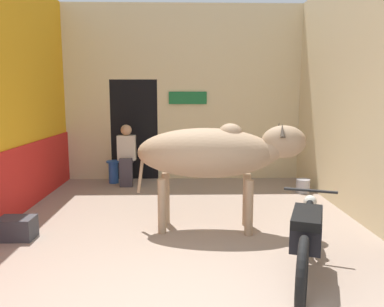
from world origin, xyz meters
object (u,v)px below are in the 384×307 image
(motorcycle_near, at_px, (307,234))
(bucket, at_px, (303,186))
(crate, at_px, (17,228))
(shopkeeper_seated, at_px, (126,153))
(plastic_stool, at_px, (114,171))
(cow, at_px, (215,153))

(motorcycle_near, distance_m, bucket, 3.47)
(crate, bearing_deg, bucket, 26.69)
(shopkeeper_seated, relative_size, crate, 2.83)
(plastic_stool, bearing_deg, shopkeeper_seated, -35.10)
(cow, height_order, plastic_stool, cow)
(motorcycle_near, relative_size, crate, 4.44)
(plastic_stool, xyz_separation_m, bucket, (3.73, -0.89, -0.12))
(crate, bearing_deg, plastic_stool, 77.75)
(bucket, bearing_deg, plastic_stool, 166.58)
(shopkeeper_seated, height_order, bucket, shopkeeper_seated)
(plastic_stool, relative_size, bucket, 1.82)
(motorcycle_near, height_order, crate, motorcycle_near)
(cow, distance_m, plastic_stool, 3.49)
(cow, height_order, shopkeeper_seated, cow)
(motorcycle_near, xyz_separation_m, plastic_stool, (-2.70, 4.19, -0.19))
(cow, distance_m, motorcycle_near, 1.71)
(cow, xyz_separation_m, plastic_stool, (-1.89, 2.82, -0.81))
(motorcycle_near, relative_size, plastic_stool, 4.13)
(cow, xyz_separation_m, bucket, (1.84, 1.93, -0.93))
(plastic_stool, bearing_deg, motorcycle_near, -57.22)
(shopkeeper_seated, bearing_deg, bucket, -11.09)
(shopkeeper_seated, distance_m, plastic_stool, 0.57)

